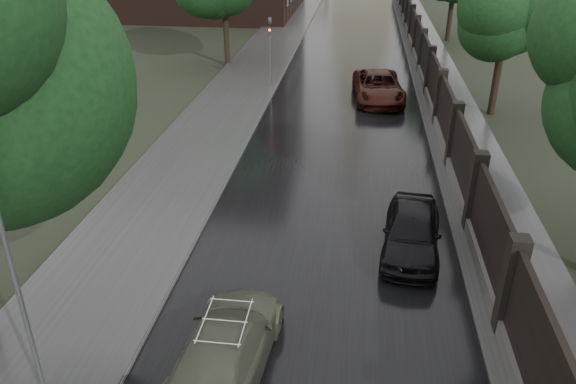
{
  "coord_description": "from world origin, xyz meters",
  "views": [
    {
      "loc": [
        0.77,
        -6.39,
        9.3
      ],
      "look_at": [
        -1.21,
        8.94,
        1.5
      ],
      "focal_mm": 35.0,
      "sensor_mm": 36.0,
      "label": 1
    }
  ],
  "objects_px": {
    "car_right_near": "(412,231)",
    "car_right_far": "(378,87)",
    "tree_right_b": "(508,13)",
    "lamp_post": "(20,299)",
    "traffic_light": "(270,47)",
    "volga_sedan": "(227,346)"
  },
  "relations": [
    {
      "from": "lamp_post",
      "to": "car_right_far",
      "type": "height_order",
      "value": "lamp_post"
    },
    {
      "from": "tree_right_b",
      "to": "lamp_post",
      "type": "relative_size",
      "value": 1.37
    },
    {
      "from": "tree_right_b",
      "to": "volga_sedan",
      "type": "bearing_deg",
      "value": -115.95
    },
    {
      "from": "tree_right_b",
      "to": "car_right_far",
      "type": "height_order",
      "value": "tree_right_b"
    },
    {
      "from": "volga_sedan",
      "to": "lamp_post",
      "type": "bearing_deg",
      "value": 25.37
    },
    {
      "from": "tree_right_b",
      "to": "volga_sedan",
      "type": "relative_size",
      "value": 1.52
    },
    {
      "from": "car_right_near",
      "to": "car_right_far",
      "type": "distance_m",
      "value": 15.14
    },
    {
      "from": "lamp_post",
      "to": "car_right_far",
      "type": "relative_size",
      "value": 0.94
    },
    {
      "from": "lamp_post",
      "to": "traffic_light",
      "type": "height_order",
      "value": "lamp_post"
    },
    {
      "from": "lamp_post",
      "to": "car_right_far",
      "type": "bearing_deg",
      "value": 71.88
    },
    {
      "from": "tree_right_b",
      "to": "traffic_light",
      "type": "distance_m",
      "value": 12.44
    },
    {
      "from": "volga_sedan",
      "to": "traffic_light",
      "type": "bearing_deg",
      "value": -79.24
    },
    {
      "from": "volga_sedan",
      "to": "car_right_near",
      "type": "xyz_separation_m",
      "value": [
        4.39,
        5.51,
        0.04
      ]
    },
    {
      "from": "car_right_near",
      "to": "car_right_far",
      "type": "relative_size",
      "value": 0.77
    },
    {
      "from": "volga_sedan",
      "to": "car_right_far",
      "type": "xyz_separation_m",
      "value": [
        3.61,
        20.63,
        0.08
      ]
    },
    {
      "from": "tree_right_b",
      "to": "traffic_light",
      "type": "xyz_separation_m",
      "value": [
        -11.8,
        2.99,
        -2.55
      ]
    },
    {
      "from": "traffic_light",
      "to": "car_right_near",
      "type": "distance_m",
      "value": 18.05
    },
    {
      "from": "car_right_far",
      "to": "car_right_near",
      "type": "bearing_deg",
      "value": -92.03
    },
    {
      "from": "lamp_post",
      "to": "car_right_near",
      "type": "distance_m",
      "value": 10.74
    },
    {
      "from": "lamp_post",
      "to": "volga_sedan",
      "type": "distance_m",
      "value": 4.35
    },
    {
      "from": "lamp_post",
      "to": "volga_sedan",
      "type": "bearing_deg",
      "value": 21.06
    },
    {
      "from": "lamp_post",
      "to": "traffic_light",
      "type": "relative_size",
      "value": 1.28
    }
  ]
}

